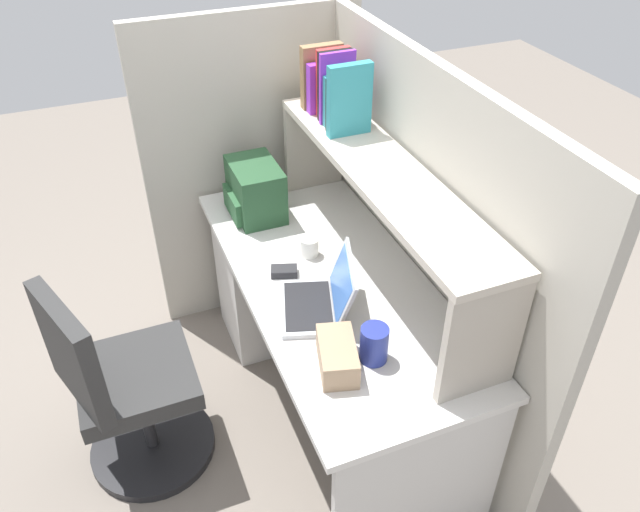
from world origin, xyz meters
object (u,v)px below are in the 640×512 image
object	(u,v)px
computer_mouse	(284,271)
paper_cup	(309,247)
backpack	(254,191)
office_chair	(126,394)
snack_canister	(374,344)
laptop	(322,299)
tissue_box	(337,356)

from	to	relation	value
computer_mouse	paper_cup	xyz separation A→B (m)	(-0.09, 0.14, 0.02)
backpack	office_chair	size ratio (longest dim) A/B	0.32
backpack	office_chair	bearing A→B (deg)	-52.74
snack_canister	backpack	bearing A→B (deg)	-174.47
computer_mouse	backpack	bearing A→B (deg)	-164.63
paper_cup	backpack	bearing A→B (deg)	-164.09
snack_canister	laptop	bearing A→B (deg)	-167.28
snack_canister	office_chair	xyz separation A→B (m)	(-0.47, -0.82, -0.40)
computer_mouse	paper_cup	distance (m)	0.17
backpack	tissue_box	xyz separation A→B (m)	(1.01, -0.03, -0.07)
backpack	snack_canister	bearing A→B (deg)	5.53
paper_cup	tissue_box	distance (m)	0.64
laptop	paper_cup	distance (m)	0.34
laptop	tissue_box	size ratio (longest dim) A/B	1.71
office_chair	paper_cup	bearing A→B (deg)	-99.06
computer_mouse	paper_cup	size ratio (longest dim) A/B	1.30
laptop	snack_canister	world-z (taller)	laptop
paper_cup	snack_canister	xyz separation A→B (m)	(0.63, -0.01, 0.03)
backpack	paper_cup	bearing A→B (deg)	15.91
tissue_box	office_chair	world-z (taller)	office_chair
backpack	office_chair	xyz separation A→B (m)	(0.55, -0.72, -0.45)
laptop	backpack	size ratio (longest dim) A/B	1.25
tissue_box	office_chair	bearing A→B (deg)	-108.13
computer_mouse	office_chair	size ratio (longest dim) A/B	0.11
backpack	tissue_box	distance (m)	1.01
snack_canister	office_chair	distance (m)	1.03
tissue_box	office_chair	xyz separation A→B (m)	(-0.46, -0.69, -0.39)
computer_mouse	snack_canister	distance (m)	0.56
laptop	paper_cup	xyz separation A→B (m)	(-0.33, 0.08, -0.01)
paper_cup	office_chair	xyz separation A→B (m)	(0.16, -0.83, -0.38)
laptop	office_chair	distance (m)	0.86
office_chair	computer_mouse	bearing A→B (deg)	-103.84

